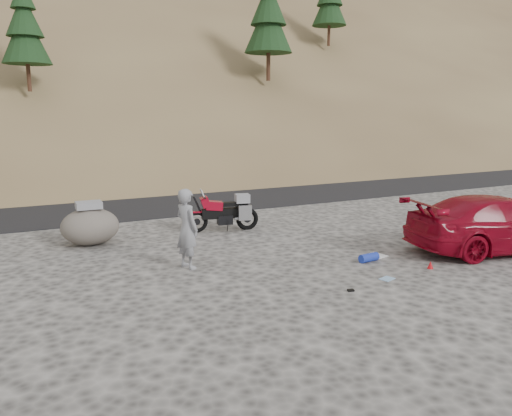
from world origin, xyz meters
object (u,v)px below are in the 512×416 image
Objects in this scene: motorcycle at (226,213)px; boulder at (90,226)px; man at (188,267)px; red_car at (498,250)px.

boulder is at bearing -170.59° from motorcycle.
man is at bearing -62.24° from boulder.
boulder reaches higher than man.
man is at bearing 86.48° from red_car.
man is 1.03× the size of boulder.
motorcycle reaches higher than red_car.
red_car is at bearing -31.86° from motorcycle.
red_car is (7.20, -2.11, 0.00)m from man.
man is 0.38× the size of red_car.
boulder is (-8.76, 5.07, 0.49)m from red_car.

